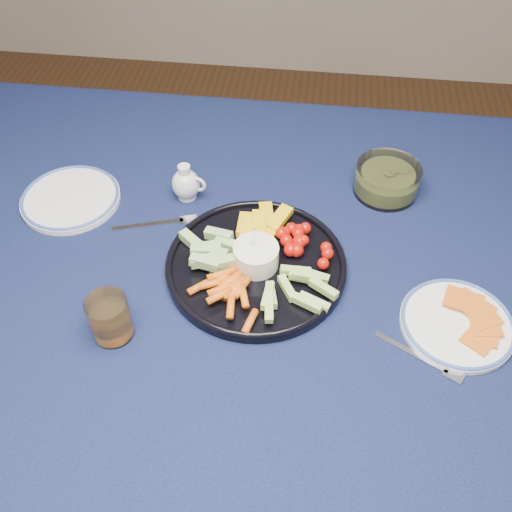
# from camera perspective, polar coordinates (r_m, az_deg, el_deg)

# --- Properties ---
(dining_table) EXTENTS (1.67, 1.07, 0.75)m
(dining_table) POSITION_cam_1_polar(r_m,az_deg,el_deg) (1.12, -1.44, -3.49)
(dining_table) COLOR #462C17
(dining_table) RESTS_ON ground
(crudite_platter) EXTENTS (0.33, 0.33, 0.10)m
(crudite_platter) POSITION_cam_1_polar(r_m,az_deg,el_deg) (1.02, -0.13, -0.64)
(crudite_platter) COLOR black
(crudite_platter) RESTS_ON dining_table
(creamer_pitcher) EXTENTS (0.07, 0.06, 0.08)m
(creamer_pitcher) POSITION_cam_1_polar(r_m,az_deg,el_deg) (1.16, -6.99, 7.18)
(creamer_pitcher) COLOR silver
(creamer_pitcher) RESTS_ON dining_table
(pickle_bowl) EXTENTS (0.13, 0.13, 0.06)m
(pickle_bowl) POSITION_cam_1_polar(r_m,az_deg,el_deg) (1.20, 12.94, 7.35)
(pickle_bowl) COLOR white
(pickle_bowl) RESTS_ON dining_table
(cheese_plate) EXTENTS (0.19, 0.19, 0.02)m
(cheese_plate) POSITION_cam_1_polar(r_m,az_deg,el_deg) (1.01, 19.51, -6.28)
(cheese_plate) COLOR white
(cheese_plate) RESTS_ON dining_table
(juice_tumbler) EXTENTS (0.07, 0.07, 0.08)m
(juice_tumbler) POSITION_cam_1_polar(r_m,az_deg,el_deg) (0.95, -14.35, -6.20)
(juice_tumbler) COLOR white
(juice_tumbler) RESTS_ON dining_table
(fork_left) EXTENTS (0.16, 0.07, 0.00)m
(fork_left) POSITION_cam_1_polar(r_m,az_deg,el_deg) (1.13, -9.34, 3.26)
(fork_left) COLOR silver
(fork_left) RESTS_ON dining_table
(fork_right) EXTENTS (0.14, 0.08, 0.00)m
(fork_right) POSITION_cam_1_polar(r_m,az_deg,el_deg) (0.96, 16.59, -9.95)
(fork_right) COLOR silver
(fork_right) RESTS_ON dining_table
(side_plate_extra) EXTENTS (0.20, 0.20, 0.02)m
(side_plate_extra) POSITION_cam_1_polar(r_m,az_deg,el_deg) (1.22, -18.05, 5.52)
(side_plate_extra) COLOR white
(side_plate_extra) RESTS_ON dining_table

